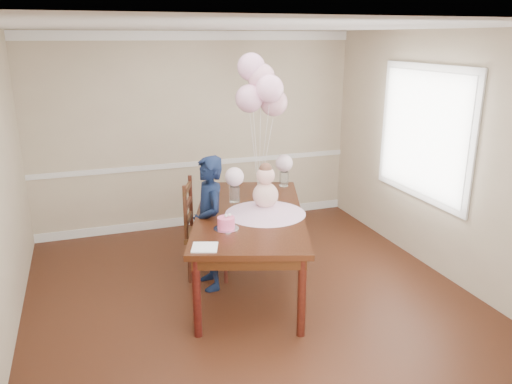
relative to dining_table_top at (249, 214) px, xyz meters
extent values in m
cube|color=black|center=(-0.10, -0.50, -0.81)|extent=(4.50, 5.00, 0.00)
cube|color=silver|center=(-0.10, -0.50, 1.89)|extent=(4.50, 5.00, 0.02)
cube|color=tan|center=(-0.10, 2.00, 0.54)|extent=(4.50, 0.02, 2.70)
cube|color=tan|center=(-0.10, -3.00, 0.54)|extent=(4.50, 0.02, 2.70)
cube|color=tan|center=(2.15, -0.50, 0.54)|extent=(0.02, 5.00, 2.70)
cube|color=white|center=(-0.10, 1.99, 0.09)|extent=(4.50, 0.02, 0.07)
cube|color=white|center=(-0.10, 1.99, 1.82)|extent=(4.50, 0.02, 0.12)
cube|color=white|center=(-0.10, 1.99, -0.75)|extent=(4.50, 0.02, 0.12)
cube|color=silver|center=(2.13, 0.00, 0.74)|extent=(0.02, 1.66, 1.56)
cube|color=silver|center=(2.11, 0.00, 0.74)|extent=(0.01, 1.50, 1.40)
cube|color=black|center=(0.00, 0.00, 0.00)|extent=(1.78, 2.48, 0.06)
cube|color=black|center=(0.00, 0.00, -0.08)|extent=(1.64, 2.34, 0.11)
cylinder|color=black|center=(-0.77, -0.82, -0.42)|extent=(0.10, 0.10, 0.78)
cylinder|color=black|center=(0.11, -1.13, -0.42)|extent=(0.10, 0.10, 0.78)
cylinder|color=black|center=(-0.11, 1.13, -0.42)|extent=(0.10, 0.10, 0.78)
cylinder|color=black|center=(0.77, 0.82, -0.42)|extent=(0.10, 0.10, 0.78)
cone|color=#DCA2C3|center=(0.14, -0.11, 0.08)|extent=(1.08, 1.08, 0.11)
sphere|color=pink|center=(0.14, -0.11, 0.23)|extent=(0.27, 0.27, 0.27)
sphere|color=beige|center=(0.14, -0.11, 0.44)|extent=(0.19, 0.19, 0.19)
sphere|color=brown|center=(0.14, -0.11, 0.51)|extent=(0.13, 0.13, 0.13)
cylinder|color=silver|center=(-0.37, -0.41, 0.03)|extent=(0.31, 0.31, 0.01)
cylinder|color=#F84E86|center=(-0.37, -0.41, 0.09)|extent=(0.21, 0.21, 0.11)
sphere|color=silver|center=(-0.37, -0.41, 0.17)|extent=(0.03, 0.03, 0.03)
sphere|color=white|center=(-0.33, -0.39, 0.17)|extent=(0.03, 0.03, 0.03)
cylinder|color=silver|center=(-0.05, 0.37, 0.12)|extent=(0.14, 0.14, 0.18)
sphere|color=silver|center=(-0.05, 0.37, 0.32)|extent=(0.21, 0.21, 0.21)
cylinder|color=white|center=(0.71, 0.76, 0.12)|extent=(0.14, 0.14, 0.18)
sphere|color=silver|center=(0.71, 0.76, 0.32)|extent=(0.21, 0.21, 0.21)
cube|color=white|center=(-0.68, -0.78, 0.03)|extent=(0.28, 0.28, 0.01)
cylinder|color=silver|center=(0.30, 0.55, 0.04)|extent=(0.06, 0.06, 0.02)
sphere|color=#E6A3BF|center=(0.20, 0.58, 1.15)|extent=(0.31, 0.31, 0.31)
sphere|color=#FFB4D5|center=(0.39, 0.46, 1.26)|extent=(0.31, 0.31, 0.31)
sphere|color=#DE9DAF|center=(0.36, 0.65, 1.37)|extent=(0.31, 0.31, 0.31)
sphere|color=#E3A1C4|center=(0.26, 0.70, 1.48)|extent=(0.31, 0.31, 0.31)
sphere|color=#DC9CAB|center=(0.49, 0.58, 1.09)|extent=(0.31, 0.31, 0.31)
cylinder|color=white|center=(0.25, 0.56, 0.51)|extent=(0.10, 0.04, 0.93)
cylinder|color=silver|center=(0.35, 0.50, 0.56)|extent=(0.09, 0.09, 1.04)
cylinder|color=white|center=(0.33, 0.60, 0.62)|extent=(0.06, 0.10, 1.16)
cylinder|color=white|center=(0.28, 0.62, 0.68)|extent=(0.05, 0.14, 1.27)
cylinder|color=white|center=(0.40, 0.56, 0.48)|extent=(0.18, 0.03, 0.87)
cube|color=#39200F|center=(-0.37, 0.34, -0.31)|extent=(0.62, 0.62, 0.06)
cylinder|color=black|center=(-0.62, 0.22, -0.57)|extent=(0.06, 0.06, 0.47)
cylinder|color=#3B1510|center=(-0.25, 0.08, -0.57)|extent=(0.06, 0.06, 0.47)
cylinder|color=#3A1B10|center=(-0.49, 0.60, -0.57)|extent=(0.06, 0.06, 0.47)
cylinder|color=#371F0F|center=(-0.11, 0.46, -0.57)|extent=(0.06, 0.06, 0.47)
cylinder|color=#391B0F|center=(-0.65, 0.23, 0.01)|extent=(0.06, 0.06, 0.62)
cylinder|color=#33140E|center=(-0.51, 0.60, 0.01)|extent=(0.06, 0.06, 0.62)
cube|color=#371D0F|center=(-0.58, 0.42, -0.13)|extent=(0.18, 0.43, 0.06)
cube|color=#3B1A10|center=(-0.58, 0.42, 0.05)|extent=(0.18, 0.43, 0.06)
cube|color=#351D0E|center=(-0.58, 0.42, 0.23)|extent=(0.18, 0.43, 0.06)
imported|color=black|center=(-0.42, 0.08, -0.08)|extent=(0.37, 0.54, 1.46)
camera|label=1|loc=(-1.58, -4.75, 1.81)|focal=35.00mm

